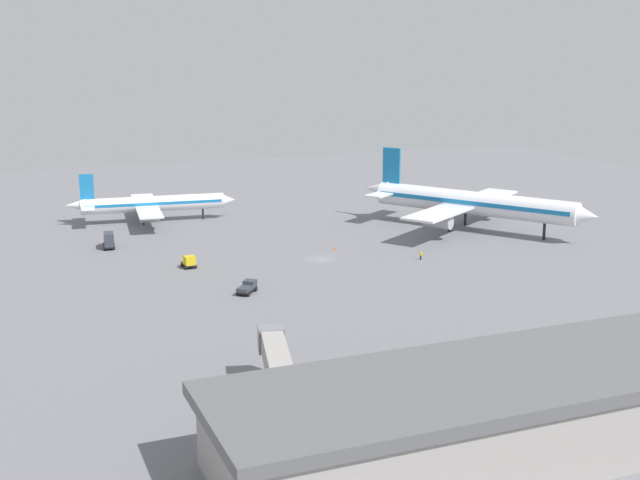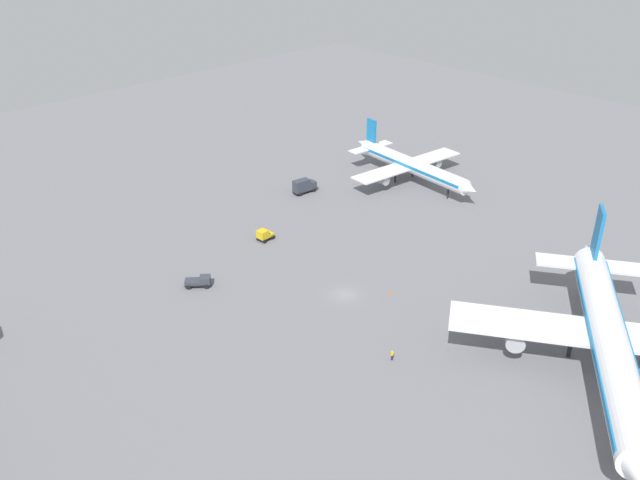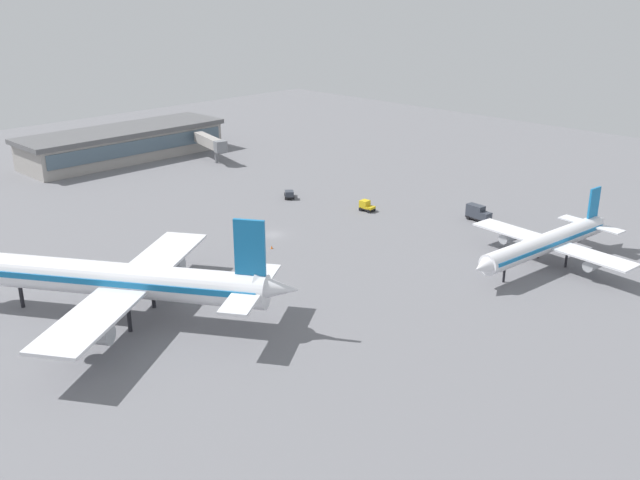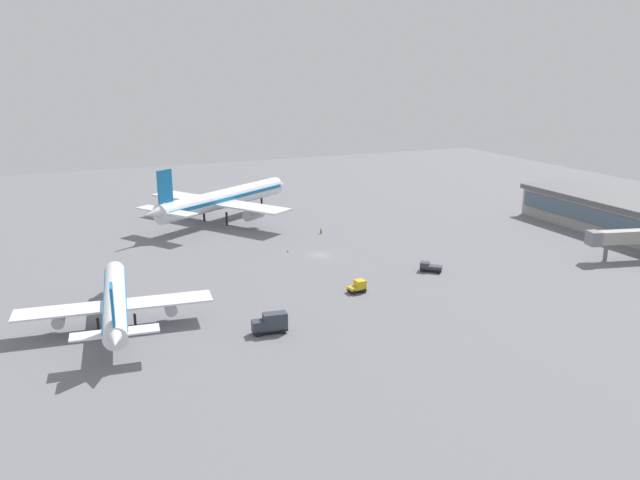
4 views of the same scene
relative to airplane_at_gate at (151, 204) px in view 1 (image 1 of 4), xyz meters
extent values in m
plane|color=slate|center=(23.21, -46.35, -4.26)|extent=(288.00, 288.00, 0.00)
cube|color=#9E9993|center=(9.94, -124.35, -0.54)|extent=(55.81, 17.43, 7.45)
cube|color=#4C6070|center=(9.94, -115.46, 0.53)|extent=(53.58, 0.30, 3.83)
cube|color=#59595B|center=(9.94, -124.35, 3.72)|extent=(58.05, 18.13, 1.28)
cylinder|color=white|center=(0.43, -0.05, 0.00)|extent=(32.49, 6.98, 3.55)
cone|color=white|center=(17.54, -1.88, 0.00)|extent=(3.89, 3.73, 3.38)
cone|color=white|center=(-16.69, 1.79, 0.53)|extent=(4.72, 3.30, 2.84)
cube|color=#1972B2|center=(0.43, -0.05, 0.27)|extent=(31.22, 6.91, 0.64)
cube|color=white|center=(-1.18, 0.13, -0.35)|extent=(8.41, 31.06, 0.32)
cylinder|color=#A5A8AD|center=(-0.26, 8.67, -1.60)|extent=(4.38, 2.39, 1.95)
cylinder|color=#A5A8AD|center=(-2.09, -8.42, -1.60)|extent=(4.38, 2.39, 1.95)
cube|color=white|center=(-14.02, 1.51, 0.36)|extent=(4.19, 12.51, 0.26)
cube|color=#1972B2|center=(-14.02, 1.51, 4.62)|extent=(3.12, 0.71, 5.68)
cylinder|color=black|center=(11.67, -1.25, -3.02)|extent=(0.43, 0.43, 2.49)
cylinder|color=black|center=(-1.84, 3.06, -3.02)|extent=(0.43, 0.43, 2.49)
cylinder|color=black|center=(-2.44, -2.60, -3.02)|extent=(0.43, 0.43, 2.49)
cylinder|color=white|center=(63.66, -35.47, 1.84)|extent=(29.41, 41.55, 5.08)
cone|color=white|center=(77.06, -56.15, 1.84)|extent=(6.82, 6.89, 4.83)
cone|color=white|center=(50.26, -14.80, 2.60)|extent=(6.87, 7.55, 4.07)
cube|color=#1972B2|center=(63.66, -35.47, 2.22)|extent=(28.49, 40.06, 0.92)
cube|color=white|center=(62.41, -33.53, 1.33)|extent=(40.87, 30.09, 0.46)
cylinder|color=#A5A8AD|center=(72.72, -26.85, -0.45)|extent=(5.62, 6.56, 2.80)
cylinder|color=#A5A8AD|center=(52.09, -40.22, -0.45)|extent=(5.62, 6.56, 2.80)
cube|color=white|center=(52.35, -18.02, 2.35)|extent=(16.99, 13.03, 0.37)
cube|color=#1972B2|center=(52.35, -18.02, 8.45)|extent=(2.87, 4.02, 8.14)
cylinder|color=black|center=(72.46, -49.05, -2.48)|extent=(0.61, 0.61, 3.56)
cylinder|color=black|center=(65.06, -30.16, -2.48)|extent=(0.61, 0.61, 3.56)
cylinder|color=black|center=(58.24, -34.58, -2.48)|extent=(0.61, 0.61, 3.56)
cube|color=black|center=(3.38, -62.72, -3.71)|extent=(4.30, 4.58, 0.30)
cube|color=#333842|center=(4.22, -61.73, -2.96)|extent=(2.61, 2.60, 1.20)
cube|color=#3F596B|center=(4.75, -61.12, -2.72)|extent=(1.27, 1.09, 0.67)
cube|color=#333842|center=(2.80, -63.41, -3.26)|extent=(3.13, 3.21, 0.60)
cylinder|color=black|center=(3.66, -60.94, -3.86)|extent=(0.75, 0.80, 0.80)
cylinder|color=black|center=(5.10, -62.17, -3.86)|extent=(0.75, 0.80, 0.80)
cylinder|color=black|center=(1.66, -63.28, -3.86)|extent=(0.75, 0.80, 0.80)
cylinder|color=black|center=(3.11, -64.51, -3.86)|extent=(0.75, 0.80, 0.80)
cube|color=black|center=(-12.91, -21.95, -3.71)|extent=(2.55, 5.79, 0.30)
cube|color=#333842|center=(-12.68, -20.06, -2.76)|extent=(2.10, 2.01, 1.60)
cube|color=#3F596B|center=(-12.59, -19.26, -2.44)|extent=(1.59, 0.27, 0.90)
cube|color=#333842|center=(-13.02, -22.84, -2.26)|extent=(2.34, 4.00, 2.60)
cylinder|color=black|center=(-13.62, -19.89, -3.86)|extent=(0.39, 0.83, 0.80)
cylinder|color=black|center=(-11.73, -20.11, -3.86)|extent=(0.39, 0.83, 0.80)
cylinder|color=black|center=(-14.08, -23.78, -3.86)|extent=(0.39, 0.83, 0.80)
cylinder|color=black|center=(-12.20, -24.01, -3.86)|extent=(0.39, 0.83, 0.80)
cube|color=black|center=(-1.65, -43.07, -3.71)|extent=(2.09, 3.31, 0.30)
cube|color=gold|center=(-1.61, -43.77, -2.76)|extent=(2.01, 1.91, 1.60)
cube|color=#3F596B|center=(-1.56, -44.58, -2.44)|extent=(1.60, 0.18, 0.90)
cube|color=gold|center=(-1.71, -42.17, -3.31)|extent=(1.98, 1.52, 0.50)
cylinder|color=black|center=(-0.63, -44.13, -3.86)|extent=(0.35, 0.82, 0.80)
cylinder|color=black|center=(-2.53, -44.25, -3.86)|extent=(0.35, 0.82, 0.80)
cylinder|color=black|center=(-0.77, -41.90, -3.86)|extent=(0.35, 0.82, 0.80)
cylinder|color=black|center=(-2.67, -42.01, -3.86)|extent=(0.35, 0.82, 0.80)
cylinder|color=#1E2338|center=(40.43, -54.11, -3.84)|extent=(0.45, 0.45, 0.85)
cylinder|color=yellow|center=(40.43, -54.11, -3.11)|extent=(0.53, 0.53, 0.60)
sphere|color=tan|center=(40.43, -54.11, -2.70)|extent=(0.22, 0.22, 0.22)
cylinder|color=yellow|center=(40.28, -53.92, -3.11)|extent=(0.10, 0.10, 0.54)
cylinder|color=yellow|center=(40.58, -54.29, -3.11)|extent=(0.10, 0.10, 0.54)
cube|color=#9E9993|center=(-6.54, -106.63, 0.94)|extent=(6.03, 14.91, 2.80)
cylinder|color=slate|center=(-5.31, -101.63, -2.36)|extent=(0.90, 0.90, 3.80)
cube|color=slate|center=(-4.55, -98.51, 0.94)|extent=(3.60, 3.07, 3.08)
cone|color=#EA590C|center=(28.51, -40.65, -3.96)|extent=(0.44, 0.44, 0.60)
camera|label=1|loc=(-34.50, -187.77, 35.06)|focal=46.51mm
camera|label=2|loc=(90.13, -117.29, 58.37)|focal=37.85mm
camera|label=3|loc=(110.25, 52.83, 43.03)|focal=39.49mm
camera|label=4|loc=(-102.24, 8.10, 37.15)|focal=35.81mm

